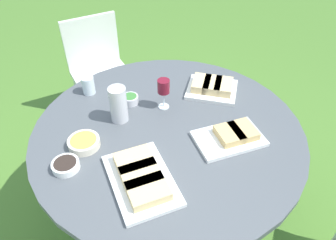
{
  "coord_description": "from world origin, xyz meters",
  "views": [
    {
      "loc": [
        0.8,
        0.96,
        1.91
      ],
      "look_at": [
        0.0,
        0.0,
        0.84
      ],
      "focal_mm": 35.0,
      "sensor_mm": 36.0,
      "label": 1
    }
  ],
  "objects_px": {
    "dining_table": "(168,142)",
    "water_pitcher": "(118,104)",
    "chair_far_back": "(99,65)",
    "wine_glass": "(164,88)"
  },
  "relations": [
    {
      "from": "dining_table",
      "to": "chair_far_back",
      "type": "height_order",
      "value": "chair_far_back"
    },
    {
      "from": "wine_glass",
      "to": "dining_table",
      "type": "bearing_deg",
      "value": 57.57
    },
    {
      "from": "wine_glass",
      "to": "chair_far_back",
      "type": "bearing_deg",
      "value": -98.0
    },
    {
      "from": "water_pitcher",
      "to": "chair_far_back",
      "type": "bearing_deg",
      "value": -112.31
    },
    {
      "from": "dining_table",
      "to": "water_pitcher",
      "type": "xyz_separation_m",
      "value": [
        0.15,
        -0.22,
        0.2
      ]
    },
    {
      "from": "dining_table",
      "to": "wine_glass",
      "type": "xyz_separation_m",
      "value": [
        -0.1,
        -0.15,
        0.23
      ]
    },
    {
      "from": "chair_far_back",
      "to": "water_pitcher",
      "type": "distance_m",
      "value": 1.08
    },
    {
      "from": "chair_far_back",
      "to": "wine_glass",
      "type": "distance_m",
      "value": 1.1
    },
    {
      "from": "dining_table",
      "to": "water_pitcher",
      "type": "height_order",
      "value": "water_pitcher"
    },
    {
      "from": "chair_far_back",
      "to": "dining_table",
      "type": "bearing_deg",
      "value": 78.36
    }
  ]
}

